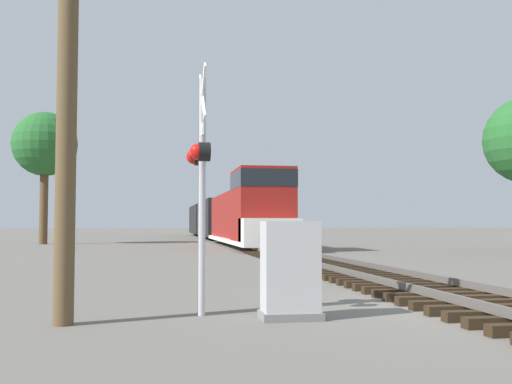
{
  "coord_description": "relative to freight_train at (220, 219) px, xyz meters",
  "views": [
    {
      "loc": [
        -5.55,
        -9.95,
        1.47
      ],
      "look_at": [
        -2.54,
        8.27,
        2.45
      ],
      "focal_mm": 42.0,
      "sensor_mm": 36.0,
      "label": 1
    }
  ],
  "objects": [
    {
      "name": "crossing_signal_near",
      "position": [
        -4.87,
        -43.69,
        0.46
      ],
      "size": [
        0.34,
        1.0,
        4.02
      ],
      "rotation": [
        0.0,
        0.0,
        -1.55
      ],
      "color": "#B7B7BC",
      "rests_on": "ground"
    },
    {
      "name": "freight_train",
      "position": [
        0.0,
        0.0,
        0.0
      ],
      "size": [
        2.97,
        51.56,
        4.4
      ],
      "color": "maroon",
      "rests_on": "ground"
    },
    {
      "name": "utility_pole",
      "position": [
        -6.89,
        -44.27,
        2.2
      ],
      "size": [
        1.8,
        0.3,
        8.01
      ],
      "color": "brown",
      "rests_on": "ground"
    },
    {
      "name": "relay_cabinet",
      "position": [
        -3.51,
        -44.29,
        -1.18
      ],
      "size": [
        0.94,
        0.62,
        1.51
      ],
      "color": "slate",
      "rests_on": "ground"
    },
    {
      "name": "rail_track_bed",
      "position": [
        0.0,
        -43.43,
        -1.79
      ],
      "size": [
        2.6,
        160.0,
        0.31
      ],
      "color": "black",
      "rests_on": "ground"
    },
    {
      "name": "tree_mid_background",
      "position": [
        -13.68,
        -8.24,
        5.25
      ],
      "size": [
        4.65,
        4.65,
        9.59
      ],
      "color": "brown",
      "rests_on": "ground"
    },
    {
      "name": "ground_plane",
      "position": [
        0.0,
        -43.43,
        -1.92
      ],
      "size": [
        400.0,
        400.0,
        0.0
      ],
      "primitive_type": "plane",
      "color": "#666059"
    }
  ]
}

